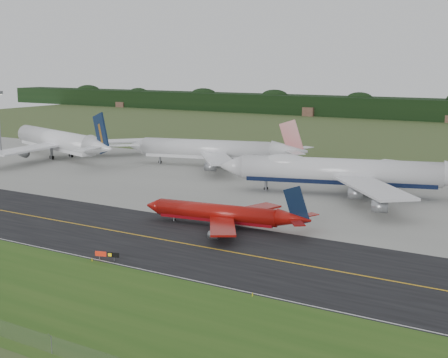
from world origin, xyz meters
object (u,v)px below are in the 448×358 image
jet_ba_747 (350,172)px  taxiway_sign (107,254)px  jet_navy_gold (61,142)px  jet_star_tail (216,150)px  jet_red_737 (226,214)px

jet_ba_747 → taxiway_sign: jet_ba_747 is taller
jet_ba_747 → jet_navy_gold: (-107.02, 6.79, -0.08)m
jet_star_tail → taxiway_sign: 98.04m
jet_navy_gold → taxiway_sign: size_ratio=15.84×
jet_ba_747 → jet_star_tail: bearing=158.9°
jet_star_tail → jet_red_737: bearing=-56.5°
jet_red_737 → jet_star_tail: jet_star_tail is taller
jet_navy_gold → jet_star_tail: size_ratio=1.14×
jet_red_737 → jet_star_tail: size_ratio=0.61×
jet_navy_gold → jet_star_tail: bearing=13.5°
taxiway_sign → jet_ba_747: bearing=77.1°
jet_red_737 → jet_navy_gold: size_ratio=0.54×
jet_star_tail → taxiway_sign: (35.50, -91.29, -4.20)m
jet_ba_747 → taxiway_sign: size_ratio=15.97×
jet_red_737 → jet_navy_gold: jet_navy_gold is taller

